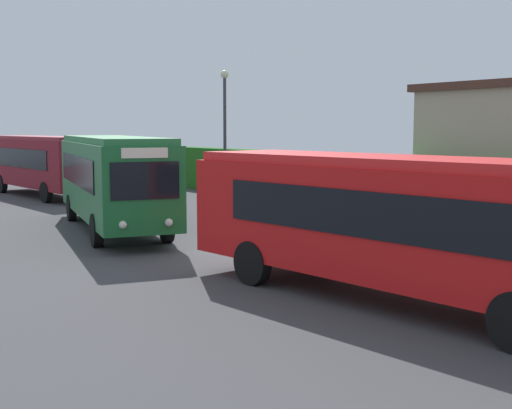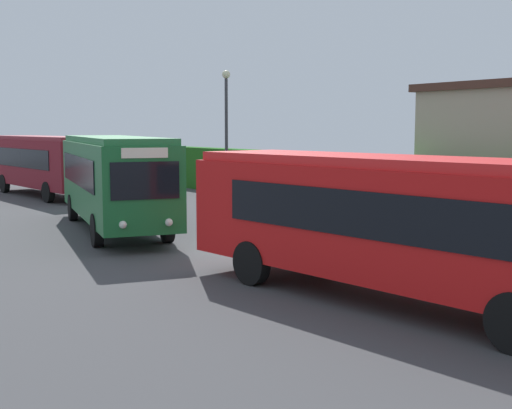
{
  "view_description": "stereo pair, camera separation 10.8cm",
  "coord_description": "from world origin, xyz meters",
  "px_view_note": "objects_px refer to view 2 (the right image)",
  "views": [
    {
      "loc": [
        16.2,
        -11.16,
        3.53
      ],
      "look_at": [
        0.92,
        -0.21,
        1.4
      ],
      "focal_mm": 47.85,
      "sensor_mm": 36.0,
      "label": 1
    },
    {
      "loc": [
        16.26,
        -11.07,
        3.53
      ],
      "look_at": [
        0.92,
        -0.21,
        1.4
      ],
      "focal_mm": 47.85,
      "sensor_mm": 36.0,
      "label": 2
    }
  ],
  "objects_px": {
    "bus_maroon": "(45,162)",
    "bus_green": "(114,177)",
    "lamppost": "(226,123)",
    "person_center": "(489,251)",
    "bus_red": "(398,219)",
    "person_left": "(160,195)"
  },
  "relations": [
    {
      "from": "bus_green",
      "to": "person_left",
      "type": "distance_m",
      "value": 2.62
    },
    {
      "from": "bus_green",
      "to": "person_left",
      "type": "relative_size",
      "value": 5.31
    },
    {
      "from": "bus_green",
      "to": "lamppost",
      "type": "distance_m",
      "value": 8.26
    },
    {
      "from": "person_left",
      "to": "lamppost",
      "type": "xyz_separation_m",
      "value": [
        -2.84,
        4.79,
        2.71
      ]
    },
    {
      "from": "bus_maroon",
      "to": "lamppost",
      "type": "relative_size",
      "value": 1.71
    },
    {
      "from": "person_left",
      "to": "person_center",
      "type": "bearing_deg",
      "value": 91.31
    },
    {
      "from": "bus_maroon",
      "to": "bus_green",
      "type": "relative_size",
      "value": 1.01
    },
    {
      "from": "person_center",
      "to": "lamppost",
      "type": "distance_m",
      "value": 17.64
    },
    {
      "from": "person_left",
      "to": "bus_red",
      "type": "bearing_deg",
      "value": 82.23
    },
    {
      "from": "bus_green",
      "to": "person_center",
      "type": "distance_m",
      "value": 13.36
    },
    {
      "from": "bus_maroon",
      "to": "person_left",
      "type": "height_order",
      "value": "bus_maroon"
    },
    {
      "from": "bus_green",
      "to": "lamppost",
      "type": "height_order",
      "value": "lamppost"
    },
    {
      "from": "bus_green",
      "to": "bus_red",
      "type": "distance_m",
      "value": 12.45
    },
    {
      "from": "bus_maroon",
      "to": "bus_green",
      "type": "bearing_deg",
      "value": -11.29
    },
    {
      "from": "bus_red",
      "to": "lamppost",
      "type": "xyz_separation_m",
      "value": [
        -16.28,
        6.45,
        2.01
      ]
    },
    {
      "from": "lamppost",
      "to": "bus_green",
      "type": "bearing_deg",
      "value": -61.43
    },
    {
      "from": "bus_maroon",
      "to": "person_center",
      "type": "relative_size",
      "value": 5.8
    },
    {
      "from": "bus_red",
      "to": "person_left",
      "type": "relative_size",
      "value": 5.42
    },
    {
      "from": "person_left",
      "to": "lamppost",
      "type": "height_order",
      "value": "lamppost"
    },
    {
      "from": "bus_maroon",
      "to": "bus_green",
      "type": "height_order",
      "value": "bus_green"
    },
    {
      "from": "bus_green",
      "to": "lamppost",
      "type": "xyz_separation_m",
      "value": [
        -3.84,
        7.06,
        1.88
      ]
    },
    {
      "from": "bus_maroon",
      "to": "lamppost",
      "type": "bearing_deg",
      "value": 25.76
    }
  ]
}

